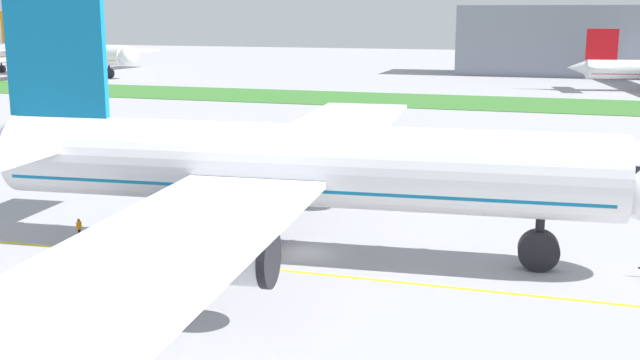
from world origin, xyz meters
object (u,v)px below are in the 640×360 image
Objects in this scene: airliner_foreground at (288,167)px; ground_crew_marshaller_front at (79,227)px; ground_crew_wingwalker_port at (235,236)px; parked_airliner_far_centre at (60,54)px; ground_crew_wingwalker_starboard at (269,234)px.

ground_crew_marshaller_front is at bearing -174.81° from airliner_foreground.
airliner_foreground is 49.95× the size of ground_crew_wingwalker_port.
ground_crew_wingwalker_starboard is at bearing -49.98° from parked_airliner_far_centre.
ground_crew_wingwalker_port is 12.13m from ground_crew_marshaller_front.
airliner_foreground reaches higher than ground_crew_wingwalker_port.
ground_crew_wingwalker_port reaches higher than ground_crew_marshaller_front.
ground_crew_wingwalker_port is 1.05× the size of ground_crew_marshaller_front.
ground_crew_marshaller_front is at bearing -54.46° from parked_airliner_far_centre.
parked_airliner_far_centre is at bearing 129.16° from ground_crew_wingwalker_port.
parked_airliner_far_centre is at bearing 125.54° from ground_crew_marshaller_front.
ground_crew_marshaller_front is 158.02m from parked_airliner_far_centre.
airliner_foreground is 52.99× the size of ground_crew_wingwalker_starboard.
ground_crew_wingwalker_starboard is (14.07, 2.42, -0.01)m from ground_crew_marshaller_front.
ground_crew_wingwalker_starboard is at bearing 152.76° from airliner_foreground.
ground_crew_wingwalker_port is 1.06× the size of ground_crew_wingwalker_starboard.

